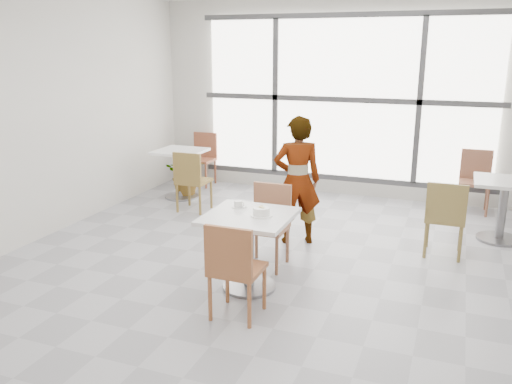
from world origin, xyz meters
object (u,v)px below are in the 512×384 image
(person, at_px, (297,181))
(bg_chair_left_far, at_px, (203,155))
(bg_chair_right_near, at_px, (445,214))
(plant_left, at_px, (187,175))
(bg_chair_right_far, at_px, (475,177))
(oatmeal_bowl, at_px, (262,211))
(chair_near, at_px, (234,265))
(main_table, at_px, (249,237))
(chair_far, at_px, (269,219))
(bg_table_right, at_px, (503,202))
(bg_chair_left_near, at_px, (191,178))
(bg_table_left, at_px, (181,167))
(coffee_cup, at_px, (238,204))

(person, height_order, bg_chair_left_far, person)
(bg_chair_right_near, bearing_deg, plant_left, -17.79)
(bg_chair_left_far, bearing_deg, bg_chair_right_far, 0.00)
(oatmeal_bowl, bearing_deg, chair_near, -91.79)
(oatmeal_bowl, xyz_separation_m, person, (-0.07, 1.38, -0.03))
(chair_near, xyz_separation_m, bg_chair_left_far, (-2.35, 4.12, 0.00))
(bg_chair_left_far, height_order, plant_left, bg_chair_left_far)
(oatmeal_bowl, xyz_separation_m, bg_chair_left_far, (-2.37, 3.50, -0.29))
(bg_chair_right_far, bearing_deg, main_table, -120.34)
(bg_chair_right_far, relative_size, plant_left, 1.28)
(chair_far, relative_size, bg_chair_right_near, 1.00)
(bg_table_right, distance_m, bg_chair_left_near, 4.04)
(oatmeal_bowl, bearing_deg, bg_chair_left_far, 124.09)
(person, height_order, plant_left, person)
(bg_table_left, bearing_deg, bg_chair_right_near, -15.87)
(oatmeal_bowl, height_order, bg_table_right, oatmeal_bowl)
(chair_far, bearing_deg, bg_chair_left_near, 140.49)
(chair_far, height_order, bg_chair_left_far, same)
(coffee_cup, height_order, plant_left, coffee_cup)
(oatmeal_bowl, bearing_deg, bg_chair_right_far, 61.23)
(bg_chair_right_far, xyz_separation_m, plant_left, (-4.19, -0.76, -0.16))
(bg_chair_right_far, bearing_deg, bg_table_right, -75.78)
(bg_table_left, height_order, bg_chair_left_near, bg_chair_left_near)
(chair_near, xyz_separation_m, oatmeal_bowl, (0.02, 0.62, 0.29))
(oatmeal_bowl, relative_size, bg_chair_right_near, 0.24)
(person, height_order, bg_chair_right_near, person)
(coffee_cup, bearing_deg, bg_table_right, 40.36)
(bg_chair_right_far, bearing_deg, plant_left, -169.75)
(main_table, relative_size, bg_chair_left_far, 0.92)
(chair_far, bearing_deg, bg_chair_right_far, 54.01)
(bg_table_left, relative_size, bg_chair_left_near, 0.86)
(bg_table_left, bearing_deg, chair_far, -42.49)
(bg_chair_right_near, bearing_deg, bg_table_right, -127.52)
(main_table, distance_m, bg_table_right, 3.30)
(chair_far, bearing_deg, coffee_cup, -107.96)
(oatmeal_bowl, height_order, bg_chair_right_far, bg_chair_right_far)
(main_table, bearing_deg, chair_far, 92.44)
(main_table, distance_m, bg_chair_right_near, 2.28)
(chair_far, distance_m, oatmeal_bowl, 0.72)
(bg_chair_right_near, bearing_deg, person, 4.30)
(main_table, relative_size, bg_chair_right_far, 0.92)
(oatmeal_bowl, distance_m, bg_chair_right_far, 4.00)
(bg_chair_left_near, xyz_separation_m, plant_left, (-0.47, 0.74, -0.16))
(chair_far, bearing_deg, person, 83.28)
(bg_chair_right_far, height_order, plant_left, bg_chair_right_far)
(person, distance_m, bg_chair_right_near, 1.69)
(chair_far, relative_size, bg_chair_left_far, 1.00)
(oatmeal_bowl, height_order, plant_left, oatmeal_bowl)
(chair_far, xyz_separation_m, coffee_cup, (-0.15, -0.47, 0.28))
(chair_far, distance_m, bg_chair_right_near, 1.95)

